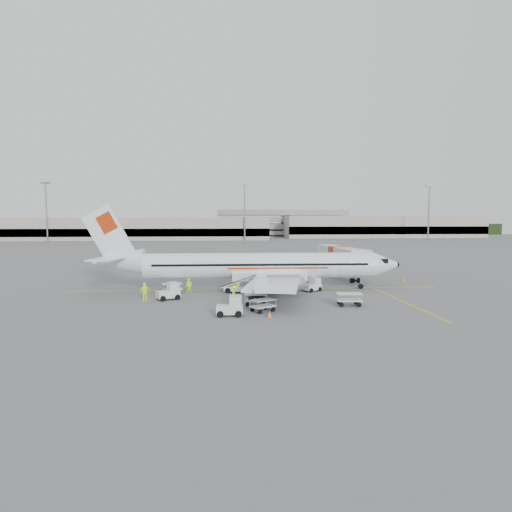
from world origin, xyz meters
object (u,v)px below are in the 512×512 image
object	(u,v)px
jet_bridge	(339,262)
tug_aft	(168,291)
tug_fore	(312,285)
aircraft	(261,248)
tug_mid	(229,306)
belt_loader	(240,281)

from	to	relation	value
jet_bridge	tug_aft	bearing A→B (deg)	-149.34
jet_bridge	tug_fore	bearing A→B (deg)	-123.02
jet_bridge	tug_fore	size ratio (longest dim) A/B	8.30
aircraft	tug_mid	size ratio (longest dim) A/B	15.73
aircraft	tug_fore	size ratio (longest dim) A/B	17.60
belt_loader	aircraft	bearing A→B (deg)	43.55
tug_aft	tug_fore	bearing A→B (deg)	-12.51
jet_bridge	belt_loader	xyz separation A→B (m)	(-14.82, -12.24, -0.93)
aircraft	tug_fore	xyz separation A→B (m)	(5.85, -1.47, -4.13)
jet_bridge	tug_mid	bearing A→B (deg)	-129.01
tug_mid	tug_aft	xyz separation A→B (m)	(-6.18, 7.97, 0.01)
tug_fore	belt_loader	bearing A→B (deg)	149.29
aircraft	jet_bridge	xyz separation A→B (m)	(12.33, 10.67, -2.70)
tug_aft	jet_bridge	bearing A→B (deg)	9.33
tug_fore	tug_mid	world-z (taller)	tug_mid
belt_loader	tug_mid	size ratio (longest dim) A/B	2.07
belt_loader	tug_fore	distance (m)	8.35
tug_fore	tug_aft	xyz separation A→B (m)	(-15.94, -3.90, 0.10)
tug_fore	tug_mid	xyz separation A→B (m)	(-9.77, -11.87, 0.09)
jet_bridge	tug_mid	size ratio (longest dim) A/B	7.42
aircraft	tug_mid	xyz separation A→B (m)	(-3.92, -13.34, -4.03)
aircraft	tug_aft	bearing A→B (deg)	-151.02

